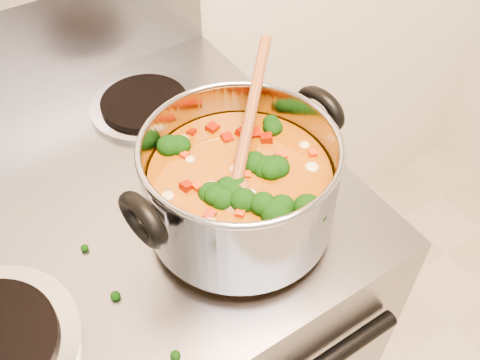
# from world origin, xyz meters

# --- Properties ---
(electric_range) EXTENTS (0.73, 0.66, 1.08)m
(electric_range) POSITION_xyz_m (0.04, 1.16, 0.47)
(electric_range) COLOR gray
(electric_range) RESTS_ON ground
(stockpot) EXTENTS (0.31, 0.24, 0.15)m
(stockpot) POSITION_xyz_m (0.21, 1.01, 1.00)
(stockpot) COLOR gray
(stockpot) RESTS_ON electric_range
(wooden_spoon) EXTENTS (0.21, 0.21, 0.10)m
(wooden_spoon) POSITION_xyz_m (0.22, 1.02, 1.04)
(wooden_spoon) COLOR brown
(wooden_spoon) RESTS_ON stockpot
(cooktop_crumbs) EXTENTS (0.40, 0.26, 0.01)m
(cooktop_crumbs) POSITION_xyz_m (0.16, 0.98, 0.92)
(cooktop_crumbs) COLOR black
(cooktop_crumbs) RESTS_ON electric_range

